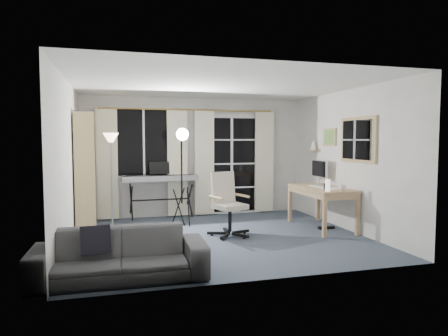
% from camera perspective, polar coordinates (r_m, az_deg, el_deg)
% --- Properties ---
extents(floor, '(4.50, 4.00, 0.02)m').
position_cam_1_polar(floor, '(6.44, -0.49, -9.96)').
color(floor, '#3A4754').
rests_on(floor, ground).
extents(window, '(1.20, 0.08, 1.40)m').
position_cam_1_polar(window, '(8.04, -11.40, 3.61)').
color(window, white).
rests_on(window, floor).
extents(french_door, '(1.32, 0.09, 2.11)m').
position_cam_1_polar(french_door, '(8.37, 1.03, 0.45)').
color(french_door, white).
rests_on(french_door, floor).
extents(curtains, '(3.60, 0.07, 2.13)m').
position_cam_1_polar(curtains, '(8.07, -4.84, 0.79)').
color(curtains, gold).
rests_on(curtains, floor).
extents(bookshelf, '(0.36, 0.94, 1.99)m').
position_cam_1_polar(bookshelf, '(7.15, -19.47, -1.03)').
color(bookshelf, '#A68157').
rests_on(bookshelf, floor).
extents(torchiere_lamp, '(0.32, 0.32, 1.67)m').
position_cam_1_polar(torchiere_lamp, '(7.12, -15.83, 2.22)').
color(torchiere_lamp, '#B2B2B7').
rests_on(torchiere_lamp, floor).
extents(keyboard_piano, '(1.45, 0.72, 1.05)m').
position_cam_1_polar(keyboard_piano, '(7.82, -9.09, -1.54)').
color(keyboard_piano, black).
rests_on(keyboard_piano, floor).
extents(studio_light, '(0.32, 0.36, 1.80)m').
position_cam_1_polar(studio_light, '(7.12, -6.05, 3.19)').
color(studio_light, black).
rests_on(studio_light, floor).
extents(office_chair, '(0.71, 0.68, 1.03)m').
position_cam_1_polar(office_chair, '(6.51, 0.27, -4.30)').
color(office_chair, black).
rests_on(office_chair, floor).
extents(desk, '(0.69, 1.36, 0.72)m').
position_cam_1_polar(desk, '(7.20, 13.76, -3.37)').
color(desk, tan).
rests_on(desk, floor).
extents(monitor, '(0.17, 0.52, 0.45)m').
position_cam_1_polar(monitor, '(7.65, 13.46, -0.20)').
color(monitor, silver).
rests_on(monitor, desk).
extents(desk_clutter, '(0.42, 0.82, 0.92)m').
position_cam_1_polar(desk_clutter, '(6.98, 14.21, -4.16)').
color(desk_clutter, white).
rests_on(desk_clutter, desk).
extents(mug, '(0.12, 0.09, 0.12)m').
position_cam_1_polar(mug, '(6.80, 16.56, -2.58)').
color(mug, silver).
rests_on(mug, desk).
extents(wall_mirror, '(0.04, 0.94, 0.74)m').
position_cam_1_polar(wall_mirror, '(6.85, 18.61, 3.85)').
color(wall_mirror, '#A68157').
rests_on(wall_mirror, floor).
extents(framed_print, '(0.03, 0.42, 0.32)m').
position_cam_1_polar(framed_print, '(7.62, 14.88, 4.29)').
color(framed_print, '#A68157').
rests_on(framed_print, floor).
extents(wall_shelf, '(0.16, 0.30, 0.18)m').
position_cam_1_polar(wall_shelf, '(8.03, 12.64, 2.94)').
color(wall_shelf, '#A68157').
rests_on(wall_shelf, floor).
extents(sofa, '(1.90, 0.60, 0.74)m').
position_cam_1_polar(sofa, '(4.65, -14.59, -10.76)').
color(sofa, '#2D2D2F').
rests_on(sofa, floor).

